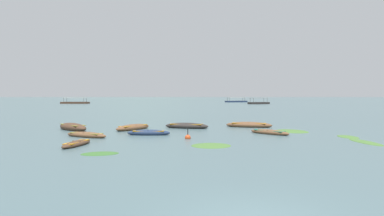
{
  "coord_description": "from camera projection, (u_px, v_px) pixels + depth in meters",
  "views": [
    {
      "loc": [
        -2.22,
        -7.81,
        3.02
      ],
      "look_at": [
        2.08,
        38.39,
        1.39
      ],
      "focal_mm": 31.86,
      "sensor_mm": 36.0,
      "label": 1
    }
  ],
  "objects": [
    {
      "name": "ground_plane",
      "position": [
        161.0,
        97.0,
        1500.68
      ],
      "size": [
        6000.0,
        6000.0,
        0.0
      ],
      "primitive_type": "plane",
      "color": "#476066"
    },
    {
      "name": "mountain_1",
      "position": [
        34.0,
        81.0,
        2417.37
      ],
      "size": [
        933.74,
        933.74,
        215.92
      ],
      "primitive_type": "cone",
      "color": "#56665B",
      "rests_on": "ground"
    },
    {
      "name": "mountain_2",
      "position": [
        139.0,
        67.0,
        2552.73
      ],
      "size": [
        1744.55,
        1744.55,
        448.64
      ],
      "primitive_type": "cone",
      "color": "slate",
      "rests_on": "ground"
    },
    {
      "name": "rowboat_0",
      "position": [
        187.0,
        126.0,
        32.04
      ],
      "size": [
        4.41,
        2.81,
        0.64
      ],
      "color": "#2D2826",
      "rests_on": "ground"
    },
    {
      "name": "rowboat_1",
      "position": [
        133.0,
        127.0,
        30.56
      ],
      "size": [
        3.45,
        4.12,
        0.62
      ],
      "color": "brown",
      "rests_on": "ground"
    },
    {
      "name": "rowboat_2",
      "position": [
        77.0,
        144.0,
        20.7
      ],
      "size": [
        1.58,
        3.28,
        0.39
      ],
      "color": "#4C3323",
      "rests_on": "ground"
    },
    {
      "name": "rowboat_3",
      "position": [
        86.0,
        135.0,
        25.11
      ],
      "size": [
        3.66,
        2.85,
        0.47
      ],
      "color": "brown",
      "rests_on": "ground"
    },
    {
      "name": "rowboat_4",
      "position": [
        73.0,
        127.0,
        30.34
      ],
      "size": [
        3.86,
        4.4,
        0.77
      ],
      "color": "#4C3323",
      "rests_on": "ground"
    },
    {
      "name": "rowboat_5",
      "position": [
        149.0,
        133.0,
        26.41
      ],
      "size": [
        3.41,
        1.26,
        0.52
      ],
      "color": "navy",
      "rests_on": "ground"
    },
    {
      "name": "rowboat_6",
      "position": [
        270.0,
        132.0,
        27.02
      ],
      "size": [
        2.86,
        3.34,
        0.45
      ],
      "color": "brown",
      "rests_on": "ground"
    },
    {
      "name": "rowboat_7",
      "position": [
        249.0,
        125.0,
        33.11
      ],
      "size": [
        4.67,
        2.95,
        0.64
      ],
      "color": "brown",
      "rests_on": "ground"
    },
    {
      "name": "ferry_0",
      "position": [
        236.0,
        101.0,
        166.05
      ],
      "size": [
        11.08,
        5.3,
        2.54
      ],
      "color": "navy",
      "rests_on": "ground"
    },
    {
      "name": "ferry_1",
      "position": [
        259.0,
        103.0,
        128.49
      ],
      "size": [
        8.56,
        5.27,
        2.54
      ],
      "color": "#2D2826",
      "rests_on": "ground"
    },
    {
      "name": "ferry_2",
      "position": [
        75.0,
        103.0,
        134.68
      ],
      "size": [
        10.85,
        5.38,
        2.54
      ],
      "color": "#4C3323",
      "rests_on": "ground"
    },
    {
      "name": "mooring_buoy",
      "position": [
        188.0,
        138.0,
        23.99
      ],
      "size": [
        0.42,
        0.42,
        0.88
      ],
      "color": "#DB4C1E",
      "rests_on": "ground"
    },
    {
      "name": "weed_patch_0",
      "position": [
        100.0,
        154.0,
        17.77
      ],
      "size": [
        2.11,
        1.49,
        0.14
      ],
      "primitive_type": "ellipsoid",
      "rotation": [
        0.0,
        0.0,
        1.7
      ],
      "color": "#38662D",
      "rests_on": "ground"
    },
    {
      "name": "weed_patch_1",
      "position": [
        348.0,
        137.0,
        25.07
      ],
      "size": [
        1.51,
        2.44,
        0.14
      ],
      "primitive_type": "ellipsoid",
      "rotation": [
        0.0,
        0.0,
        3.05
      ],
      "color": "#477033",
      "rests_on": "ground"
    },
    {
      "name": "weed_patch_2",
      "position": [
        211.0,
        146.0,
        20.67
      ],
      "size": [
        3.1,
        3.04,
        0.14
      ],
      "primitive_type": "ellipsoid",
      "rotation": [
        0.0,
        0.0,
        1.91
      ],
      "color": "#477033",
      "rests_on": "ground"
    },
    {
      "name": "weed_patch_3",
      "position": [
        365.0,
        142.0,
        22.19
      ],
      "size": [
        1.1,
        3.61,
        0.14
      ],
      "primitive_type": "ellipsoid",
      "rotation": [
        0.0,
        0.0,
        1.56
      ],
      "color": "#477033",
      "rests_on": "ground"
    },
    {
      "name": "weed_patch_5",
      "position": [
        292.0,
        131.0,
        29.14
      ],
      "size": [
        2.97,
        3.65,
        0.14
      ],
      "primitive_type": "ellipsoid",
      "rotation": [
        0.0,
        0.0,
        1.69
      ],
      "color": "#477033",
      "rests_on": "ground"
    }
  ]
}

